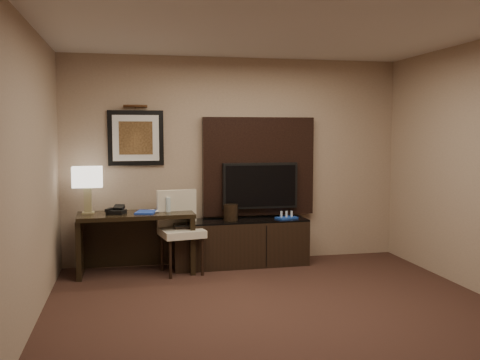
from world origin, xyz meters
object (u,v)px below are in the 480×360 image
object	(u,v)px
desk	(136,243)
desk_phone	(116,210)
desk_chair	(182,232)
tv	(260,186)
credenza	(240,242)
minibar_tray	(286,215)
water_bottle	(168,205)
table_lamp	(88,192)
ice_bucket	(231,212)

from	to	relation	value
desk	desk_phone	bearing A→B (deg)	-171.39
desk_chair	tv	bearing A→B (deg)	8.82
credenza	minibar_tray	xyz separation A→B (m)	(0.61, -0.03, 0.35)
tv	water_bottle	world-z (taller)	tv
table_lamp	ice_bucket	size ratio (longest dim) A/B	2.53
desk	desk_chair	distance (m)	0.58
tv	desk_chair	distance (m)	1.25
desk_phone	ice_bucket	size ratio (longest dim) A/B	0.97
tv	water_bottle	bearing A→B (deg)	-169.56
desk_chair	desk_phone	distance (m)	0.83
credenza	water_bottle	xyz separation A→B (m)	(-0.93, -0.09, 0.53)
credenza	water_bottle	world-z (taller)	water_bottle
desk	desk_phone	world-z (taller)	desk_phone
desk	water_bottle	size ratio (longest dim) A/B	7.74
ice_bucket	minibar_tray	distance (m)	0.75
desk_phone	water_bottle	size ratio (longest dim) A/B	1.12
tv	ice_bucket	distance (m)	0.56
desk	desk_phone	distance (m)	0.48
ice_bucket	desk_phone	bearing A→B (deg)	-175.34
credenza	desk_chair	bearing A→B (deg)	-164.40
credenza	desk_chair	size ratio (longest dim) A/B	1.68
ice_bucket	credenza	bearing A→B (deg)	12.54
credenza	desk_chair	xyz separation A→B (m)	(-0.78, -0.23, 0.22)
ice_bucket	minibar_tray	xyz separation A→B (m)	(0.74, -0.00, -0.06)
desk	minibar_tray	size ratio (longest dim) A/B	5.15
tv	ice_bucket	bearing A→B (deg)	-158.51
water_bottle	ice_bucket	xyz separation A→B (m)	(0.80, 0.06, -0.13)
table_lamp	desk	bearing A→B (deg)	-7.83
credenza	minibar_tray	size ratio (longest dim) A/B	6.45
desk	water_bottle	bearing A→B (deg)	-0.37
credenza	tv	bearing A→B (deg)	24.00
desk	credenza	distance (m)	1.33
desk_phone	ice_bucket	distance (m)	1.43
water_bottle	ice_bucket	size ratio (longest dim) A/B	0.86
credenza	ice_bucket	distance (m)	0.42
ice_bucket	desk	bearing A→B (deg)	-176.59
water_bottle	credenza	bearing A→B (deg)	5.30
credenza	table_lamp	world-z (taller)	table_lamp
credenza	minibar_tray	distance (m)	0.70
water_bottle	ice_bucket	distance (m)	0.81
desk	tv	xyz separation A→B (m)	(1.62, 0.24, 0.65)
credenza	desk_phone	distance (m)	1.64
table_lamp	water_bottle	world-z (taller)	table_lamp
ice_bucket	minibar_tray	world-z (taller)	ice_bucket
desk_phone	water_bottle	distance (m)	0.63
credenza	desk_phone	xyz separation A→B (m)	(-1.55, -0.14, 0.49)
desk	desk_phone	size ratio (longest dim) A/B	6.91
minibar_tray	desk	bearing A→B (deg)	-177.99
credenza	table_lamp	size ratio (longest dim) A/B	3.31
desk_chair	water_bottle	size ratio (longest dim) A/B	5.75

